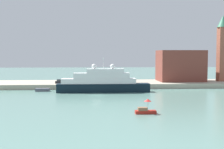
% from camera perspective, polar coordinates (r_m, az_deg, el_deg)
% --- Properties ---
extents(ground, '(400.00, 400.00, 0.00)m').
position_cam_1_polar(ground, '(87.91, -2.94, -4.06)').
color(ground, slate).
extents(quay_dock, '(110.00, 20.19, 1.70)m').
position_cam_1_polar(quay_dock, '(113.73, -3.15, -1.85)').
color(quay_dock, '#ADA38E').
rests_on(quay_dock, ground).
extents(large_yacht, '(29.73, 4.19, 11.40)m').
position_cam_1_polar(large_yacht, '(96.00, -1.90, -1.57)').
color(large_yacht, black).
rests_on(large_yacht, ground).
extents(small_motorboat, '(4.27, 1.55, 3.03)m').
position_cam_1_polar(small_motorboat, '(61.50, 6.38, -6.63)').
color(small_motorboat, '#B22319').
rests_on(small_motorboat, ground).
extents(work_barge, '(4.59, 1.65, 0.99)m').
position_cam_1_polar(work_barge, '(100.83, -13.15, -2.86)').
color(work_barge, '#595966').
rests_on(work_barge, ground).
extents(harbor_building, '(17.23, 12.22, 12.04)m').
position_cam_1_polar(harbor_building, '(120.16, 12.93, 1.65)').
color(harbor_building, brown).
rests_on(harbor_building, quay_dock).
extents(bell_tower, '(4.39, 4.39, 25.53)m').
position_cam_1_polar(bell_tower, '(124.63, 20.35, 5.21)').
color(bell_tower, '#93513D').
rests_on(bell_tower, quay_dock).
extents(parked_car, '(4.28, 1.79, 1.46)m').
position_cam_1_polar(parked_car, '(109.40, -9.69, -1.34)').
color(parked_car, black).
rests_on(parked_car, quay_dock).
extents(person_figure, '(0.36, 0.36, 1.64)m').
position_cam_1_polar(person_figure, '(109.60, -6.96, -1.24)').
color(person_figure, maroon).
rests_on(person_figure, quay_dock).
extents(mooring_bollard, '(0.55, 0.55, 0.67)m').
position_cam_1_polar(mooring_bollard, '(105.26, -2.48, -1.65)').
color(mooring_bollard, black).
rests_on(mooring_bollard, quay_dock).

